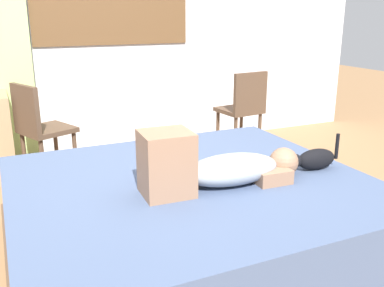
{
  "coord_description": "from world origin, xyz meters",
  "views": [
    {
      "loc": [
        -0.9,
        -2.16,
        1.4
      ],
      "look_at": [
        0.15,
        0.14,
        0.63
      ],
      "focal_mm": 40.33,
      "sensor_mm": 36.0,
      "label": 1
    }
  ],
  "objects_px": {
    "chair_by_desk": "(39,126)",
    "chair_spare": "(244,107)",
    "person_lying": "(216,167)",
    "cat": "(314,159)",
    "bed": "(191,218)"
  },
  "relations": [
    {
      "from": "person_lying",
      "to": "cat",
      "type": "bearing_deg",
      "value": -1.17
    },
    {
      "from": "bed",
      "to": "chair_by_desk",
      "type": "bearing_deg",
      "value": 113.36
    },
    {
      "from": "bed",
      "to": "chair_spare",
      "type": "relative_size",
      "value": 2.38
    },
    {
      "from": "bed",
      "to": "chair_by_desk",
      "type": "relative_size",
      "value": 2.38
    },
    {
      "from": "bed",
      "to": "chair_by_desk",
      "type": "xyz_separation_m",
      "value": [
        -0.67,
        1.56,
        0.27
      ]
    },
    {
      "from": "chair_by_desk",
      "to": "chair_spare",
      "type": "xyz_separation_m",
      "value": [
        1.93,
        -0.05,
        0.0
      ]
    },
    {
      "from": "cat",
      "to": "chair_by_desk",
      "type": "distance_m",
      "value": 2.23
    },
    {
      "from": "cat",
      "to": "chair_spare",
      "type": "relative_size",
      "value": 0.42
    },
    {
      "from": "chair_by_desk",
      "to": "chair_spare",
      "type": "distance_m",
      "value": 1.93
    },
    {
      "from": "bed",
      "to": "person_lying",
      "type": "bearing_deg",
      "value": -59.22
    },
    {
      "from": "bed",
      "to": "chair_spare",
      "type": "distance_m",
      "value": 1.99
    },
    {
      "from": "person_lying",
      "to": "chair_by_desk",
      "type": "distance_m",
      "value": 1.86
    },
    {
      "from": "person_lying",
      "to": "chair_by_desk",
      "type": "height_order",
      "value": "chair_by_desk"
    },
    {
      "from": "cat",
      "to": "chair_by_desk",
      "type": "xyz_separation_m",
      "value": [
        -1.42,
        1.71,
        -0.04
      ]
    },
    {
      "from": "person_lying",
      "to": "cat",
      "type": "distance_m",
      "value": 0.67
    }
  ]
}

